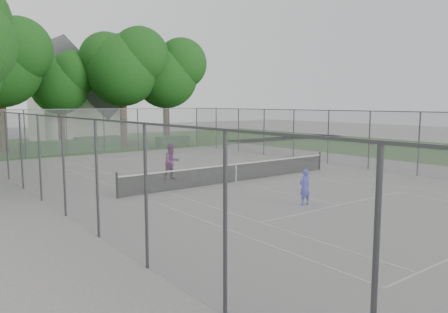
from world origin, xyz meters
TOP-DOWN VIEW (x-y plane):
  - ground at (0.00, 0.00)m, footprint 120.00×120.00m
  - grass_far at (0.00, 26.00)m, footprint 60.00×20.00m
  - grass_right at (22.00, 0.00)m, footprint 16.00×40.00m
  - court_markings at (0.00, 0.00)m, footprint 11.03×23.83m
  - tennis_net at (0.00, 0.00)m, footprint 12.87×0.10m
  - perimeter_fence at (0.00, 0.00)m, footprint 18.08×34.08m
  - tree_far_left at (-6.39, 21.89)m, footprint 7.49×6.84m
  - tree_far_midleft at (-1.00, 24.45)m, footprint 6.10×5.57m
  - tree_far_midright at (3.78, 21.26)m, footprint 7.62×6.96m
  - tree_far_right at (8.20, 20.98)m, footprint 7.16×6.54m
  - hedge_left at (-4.11, 17.97)m, footprint 4.14×1.24m
  - hedge_mid at (0.06, 18.65)m, footprint 3.73×1.06m
  - hedge_right at (7.03, 17.98)m, footprint 3.08×1.13m
  - house at (2.23, 29.73)m, footprint 8.47×6.56m
  - girl_player at (-1.02, -5.54)m, footprint 0.54×0.37m
  - woman_player at (-2.24, 2.53)m, footprint 0.93×0.74m

SIDE VIEW (x-z plane):
  - ground at x=0.00m, z-range 0.00..0.00m
  - grass_far at x=0.00m, z-range 0.00..0.00m
  - grass_right at x=22.00m, z-range 0.00..0.00m
  - court_markings at x=0.00m, z-range 0.00..0.01m
  - hedge_right at x=7.03m, z-range 0.00..0.92m
  - tennis_net at x=0.00m, z-range -0.04..1.06m
  - hedge_left at x=-4.11m, z-range 0.00..1.04m
  - hedge_mid at x=0.06m, z-range 0.00..1.17m
  - girl_player at x=-1.02m, z-range 0.00..1.42m
  - woman_player at x=-2.24m, z-range 0.00..1.87m
  - perimeter_fence at x=0.00m, z-range 0.05..3.57m
  - house at x=2.23m, z-range -1.03..9.52m
  - tree_far_midleft at x=-1.00m, z-range 1.64..10.40m
  - tree_far_right at x=8.20m, z-range 1.93..12.23m
  - tree_far_left at x=-6.39m, z-range 2.02..12.78m
  - tree_far_midright at x=3.78m, z-range 2.05..13.01m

